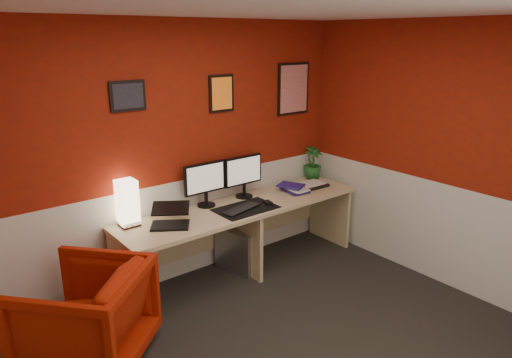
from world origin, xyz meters
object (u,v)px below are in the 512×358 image
object	(u,v)px
monitor_left	(206,178)
monitor_right	(244,170)
potted_plant	(313,163)
pc_tower	(237,250)
shoji_lamp	(128,204)
laptop	(170,215)
desk	(243,239)
zen_tray	(310,185)
armchair	(86,317)

from	to	relation	value
monitor_left	monitor_right	size ratio (longest dim) A/B	1.00
potted_plant	pc_tower	world-z (taller)	potted_plant
shoji_lamp	potted_plant	bearing A→B (deg)	0.08
monitor_left	pc_tower	size ratio (longest dim) A/B	1.29
shoji_lamp	monitor_left	xyz separation A→B (m)	(0.81, -0.00, 0.09)
shoji_lamp	laptop	size ratio (longest dim) A/B	1.21
desk	shoji_lamp	distance (m)	1.26
potted_plant	zen_tray	bearing A→B (deg)	-138.49
shoji_lamp	monitor_right	size ratio (longest dim) A/B	0.69
monitor_left	shoji_lamp	bearing A→B (deg)	179.82
pc_tower	laptop	bearing A→B (deg)	173.86
zen_tray	pc_tower	bearing A→B (deg)	175.86
zen_tray	armchair	distance (m)	2.74
desk	zen_tray	bearing A→B (deg)	0.40
monitor_left	monitor_right	world-z (taller)	same
shoji_lamp	zen_tray	bearing A→B (deg)	-5.85
monitor_left	armchair	bearing A→B (deg)	-157.26
zen_tray	potted_plant	xyz separation A→B (m)	(0.24, 0.21, 0.17)
zen_tray	shoji_lamp	bearing A→B (deg)	174.15
laptop	pc_tower	bearing A→B (deg)	41.08
monitor_right	zen_tray	distance (m)	0.85
armchair	monitor_right	bearing A→B (deg)	155.67
shoji_lamp	monitor_left	bearing A→B (deg)	-0.18
monitor_left	zen_tray	world-z (taller)	monitor_left
monitor_left	desk	bearing A→B (deg)	-36.21
desk	potted_plant	bearing A→B (deg)	10.47
monitor_right	pc_tower	xyz separation A→B (m)	(-0.18, -0.12, -0.80)
potted_plant	armchair	xyz separation A→B (m)	(-2.93, -0.61, -0.54)
laptop	monitor_right	xyz separation A→B (m)	(0.99, 0.22, 0.18)
desk	monitor_left	world-z (taller)	monitor_left
shoji_lamp	monitor_right	distance (m)	1.26
armchair	zen_tray	bearing A→B (deg)	146.98
monitor_left	potted_plant	bearing A→B (deg)	0.22
zen_tray	potted_plant	bearing A→B (deg)	41.51
armchair	potted_plant	bearing A→B (deg)	150.33
monitor_right	shoji_lamp	bearing A→B (deg)	178.98
pc_tower	desk	bearing A→B (deg)	-87.62
monitor_left	zen_tray	distance (m)	1.28
potted_plant	monitor_right	bearing A→B (deg)	-178.57
laptop	armchair	bearing A→B (deg)	-124.36
laptop	monitor_right	size ratio (longest dim) A/B	0.57
desk	pc_tower	xyz separation A→B (m)	(-0.02, 0.08, -0.14)
shoji_lamp	zen_tray	world-z (taller)	shoji_lamp
laptop	monitor_left	bearing A→B (deg)	58.02
zen_tray	potted_plant	size ratio (longest dim) A/B	0.93
potted_plant	armchair	world-z (taller)	potted_plant
desk	shoji_lamp	bearing A→B (deg)	168.88
zen_tray	pc_tower	world-z (taller)	zen_tray
desk	pc_tower	bearing A→B (deg)	105.81
laptop	desk	bearing A→B (deg)	35.59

